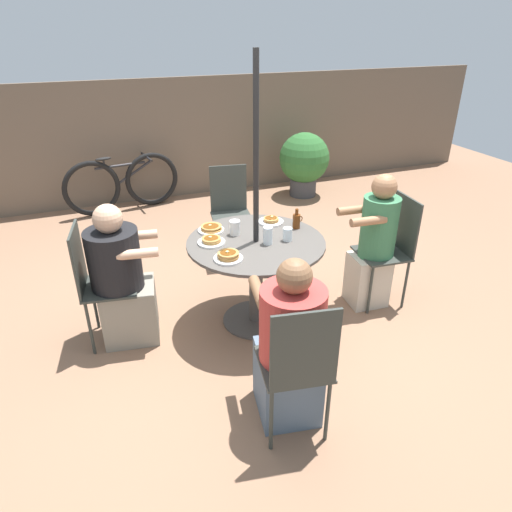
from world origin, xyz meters
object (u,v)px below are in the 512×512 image
diner_east (290,349)px  coffee_cup (235,228)px  pancake_plate_d (211,229)px  patio_chair_west (230,208)px  patio_chair_north (97,279)px  drinking_glass_b (288,234)px  diner_north (122,282)px  diner_south (374,246)px  syrup_bottle (297,221)px  drinking_glass_a (268,236)px  patio_chair_south (392,244)px  pancake_plate_a (228,256)px  pancake_plate_b (271,221)px  potted_shrub (304,161)px  patio_chair_east (298,363)px  patio_table (256,261)px  bicycle (123,183)px  pancake_plate_c (211,241)px

diner_east → coffee_cup: 1.24m
diner_east → pancake_plate_d: 1.36m
patio_chair_west → diner_east: bearing=89.4°
patio_chair_north → drinking_glass_b: 1.49m
diner_north → coffee_cup: diner_north is taller
diner_north → pancake_plate_d: diner_north is taller
diner_south → pancake_plate_d: 1.40m
syrup_bottle → coffee_cup: syrup_bottle is taller
pancake_plate_d → drinking_glass_a: bearing=-48.4°
patio_chair_south → patio_chair_west: size_ratio=1.00×
patio_chair_south → drinking_glass_a: bearing=93.6°
pancake_plate_a → pancake_plate_b: 0.74m
patio_chair_north → drinking_glass_a: bearing=87.1°
coffee_cup → potted_shrub: 3.14m
diner_north → pancake_plate_b: bearing=104.6°
patio_chair_east → diner_east: diner_east is taller
diner_east → syrup_bottle: size_ratio=6.78×
patio_chair_west → pancake_plate_b: patio_chair_west is taller
patio_table → bicycle: patio_table is taller
diner_north → drinking_glass_a: (1.10, -0.24, 0.31)m
pancake_plate_b → patio_table: bearing=-130.8°
diner_south → bicycle: size_ratio=0.79×
patio_chair_east → drinking_glass_a: 1.19m
patio_chair_west → pancake_plate_d: (-0.46, -0.90, 0.21)m
patio_table → bicycle: bearing=103.4°
patio_chair_north → patio_chair_south: same height
diner_north → diner_south: size_ratio=0.95×
patio_chair_west → pancake_plate_b: 0.95m
pancake_plate_b → pancake_plate_d: size_ratio=1.00×
pancake_plate_d → patio_table: bearing=-48.1°
diner_east → drinking_glass_a: diner_east is taller
diner_north → potted_shrub: 3.75m
patio_chair_west → pancake_plate_a: patio_chair_west is taller
diner_east → pancake_plate_b: (0.43, 1.32, 0.25)m
diner_south → pancake_plate_a: bearing=100.4°
pancake_plate_b → drinking_glass_b: bearing=-92.5°
patio_chair_south → pancake_plate_d: size_ratio=4.58×
patio_chair_north → diner_north: bearing=90.0°
diner_north → coffee_cup: bearing=99.8°
pancake_plate_a → pancake_plate_c: bearing=97.1°
drinking_glass_b → pancake_plate_a: bearing=-165.3°
patio_chair_west → syrup_bottle: size_ratio=5.78×
patio_chair_east → pancake_plate_d: size_ratio=4.58×
coffee_cup → patio_chair_east: bearing=-94.0°
pancake_plate_c → drinking_glass_b: 0.59m
pancake_plate_d → bicycle: 2.76m
diner_east → patio_chair_south: (1.40, 0.92, 0.04)m
syrup_bottle → drinking_glass_b: size_ratio=1.62×
pancake_plate_a → drinking_glass_b: size_ratio=2.04×
syrup_bottle → pancake_plate_d: bearing=164.0°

